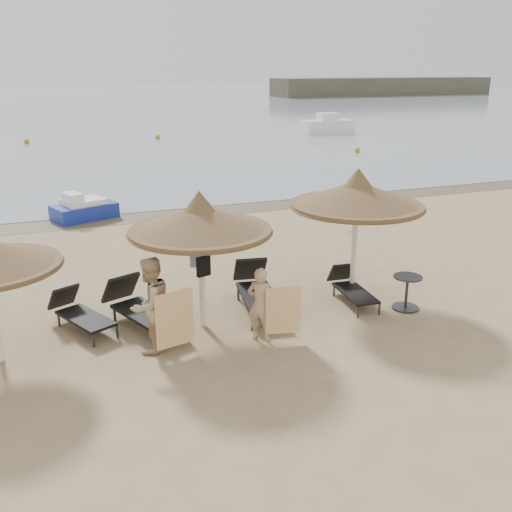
{
  "coord_description": "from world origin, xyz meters",
  "views": [
    {
      "loc": [
        -2.91,
        -9.81,
        4.94
      ],
      "look_at": [
        1.25,
        1.2,
        1.01
      ],
      "focal_mm": 40.0,
      "sensor_mm": 36.0,
      "label": 1
    }
  ],
  "objects_px": {
    "lounger_near_left": "(139,307)",
    "person_left": "(150,298)",
    "lounger_far_right": "(351,287)",
    "side_table": "(406,293)",
    "lounger_far_left": "(79,312)",
    "person_right": "(261,298)",
    "palapa_center": "(200,220)",
    "palapa_right": "(357,195)",
    "lounger_near_right": "(256,289)",
    "pedal_boat": "(83,209)"
  },
  "relations": [
    {
      "from": "person_left",
      "to": "pedal_boat",
      "type": "relative_size",
      "value": 0.9
    },
    {
      "from": "side_table",
      "to": "person_right",
      "type": "distance_m",
      "value": 3.47
    },
    {
      "from": "lounger_far_right",
      "to": "side_table",
      "type": "xyz_separation_m",
      "value": [
        0.89,
        -0.8,
        0.02
      ]
    },
    {
      "from": "lounger_near_right",
      "to": "person_left",
      "type": "bearing_deg",
      "value": -145.11
    },
    {
      "from": "lounger_near_right",
      "to": "lounger_far_right",
      "type": "xyz_separation_m",
      "value": [
        2.07,
        -0.42,
        -0.09
      ]
    },
    {
      "from": "palapa_center",
      "to": "pedal_boat",
      "type": "bearing_deg",
      "value": 98.96
    },
    {
      "from": "palapa_right",
      "to": "lounger_far_left",
      "type": "xyz_separation_m",
      "value": [
        -5.91,
        0.39,
        -1.96
      ]
    },
    {
      "from": "lounger_near_left",
      "to": "lounger_far_right",
      "type": "xyz_separation_m",
      "value": [
        4.58,
        -0.34,
        -0.1
      ]
    },
    {
      "from": "lounger_far_left",
      "to": "lounger_near_right",
      "type": "distance_m",
      "value": 3.65
    },
    {
      "from": "palapa_right",
      "to": "side_table",
      "type": "relative_size",
      "value": 3.96
    },
    {
      "from": "lounger_far_right",
      "to": "person_left",
      "type": "height_order",
      "value": "person_left"
    },
    {
      "from": "lounger_near_left",
      "to": "lounger_near_right",
      "type": "height_order",
      "value": "lounger_near_left"
    },
    {
      "from": "palapa_right",
      "to": "lounger_near_left",
      "type": "xyz_separation_m",
      "value": [
        -4.78,
        0.05,
        -1.89
      ]
    },
    {
      "from": "person_left",
      "to": "person_right",
      "type": "height_order",
      "value": "person_left"
    },
    {
      "from": "pedal_boat",
      "to": "person_right",
      "type": "bearing_deg",
      "value": -98.39
    },
    {
      "from": "person_right",
      "to": "lounger_near_right",
      "type": "bearing_deg",
      "value": -66.45
    },
    {
      "from": "palapa_center",
      "to": "side_table",
      "type": "relative_size",
      "value": 3.76
    },
    {
      "from": "lounger_far_right",
      "to": "side_table",
      "type": "height_order",
      "value": "side_table"
    },
    {
      "from": "lounger_far_right",
      "to": "person_right",
      "type": "height_order",
      "value": "person_right"
    },
    {
      "from": "lounger_far_right",
      "to": "person_right",
      "type": "distance_m",
      "value": 2.79
    },
    {
      "from": "lounger_far_left",
      "to": "person_left",
      "type": "bearing_deg",
      "value": -76.8
    },
    {
      "from": "palapa_right",
      "to": "person_left",
      "type": "xyz_separation_m",
      "value": [
        -4.74,
        -1.07,
        -1.27
      ]
    },
    {
      "from": "palapa_center",
      "to": "side_table",
      "type": "distance_m",
      "value": 4.72
    },
    {
      "from": "lounger_far_left",
      "to": "person_right",
      "type": "distance_m",
      "value": 3.65
    },
    {
      "from": "palapa_center",
      "to": "lounger_near_right",
      "type": "xyz_separation_m",
      "value": [
        1.33,
        0.51,
        -1.77
      ]
    },
    {
      "from": "person_left",
      "to": "pedal_boat",
      "type": "distance_m",
      "value": 10.29
    },
    {
      "from": "lounger_near_left",
      "to": "person_left",
      "type": "height_order",
      "value": "person_left"
    },
    {
      "from": "pedal_boat",
      "to": "person_left",
      "type": "bearing_deg",
      "value": -109.0
    },
    {
      "from": "side_table",
      "to": "person_left",
      "type": "distance_m",
      "value": 5.47
    },
    {
      "from": "palapa_right",
      "to": "lounger_near_right",
      "type": "relative_size",
      "value": 1.35
    },
    {
      "from": "lounger_near_left",
      "to": "lounger_far_right",
      "type": "distance_m",
      "value": 4.59
    },
    {
      "from": "lounger_near_right",
      "to": "person_left",
      "type": "height_order",
      "value": "person_left"
    },
    {
      "from": "side_table",
      "to": "pedal_boat",
      "type": "relative_size",
      "value": 0.32
    },
    {
      "from": "lounger_far_left",
      "to": "pedal_boat",
      "type": "bearing_deg",
      "value": 59.17
    },
    {
      "from": "palapa_right",
      "to": "side_table",
      "type": "distance_m",
      "value": 2.35
    },
    {
      "from": "palapa_center",
      "to": "lounger_far_right",
      "type": "relative_size",
      "value": 1.67
    },
    {
      "from": "person_left",
      "to": "lounger_near_right",
      "type": "bearing_deg",
      "value": 170.99
    },
    {
      "from": "lounger_far_right",
      "to": "pedal_boat",
      "type": "xyz_separation_m",
      "value": [
        -4.91,
        9.48,
        0.02
      ]
    },
    {
      "from": "palapa_center",
      "to": "lounger_near_left",
      "type": "height_order",
      "value": "palapa_center"
    },
    {
      "from": "lounger_far_left",
      "to": "lounger_near_right",
      "type": "xyz_separation_m",
      "value": [
        3.64,
        -0.25,
        0.08
      ]
    },
    {
      "from": "person_right",
      "to": "palapa_center",
      "type": "bearing_deg",
      "value": -7.0
    },
    {
      "from": "lounger_far_left",
      "to": "lounger_far_right",
      "type": "height_order",
      "value": "lounger_far_left"
    },
    {
      "from": "lounger_far_right",
      "to": "side_table",
      "type": "distance_m",
      "value": 1.19
    },
    {
      "from": "side_table",
      "to": "lounger_near_right",
      "type": "bearing_deg",
      "value": 157.59
    },
    {
      "from": "palapa_center",
      "to": "lounger_far_right",
      "type": "height_order",
      "value": "palapa_center"
    },
    {
      "from": "palapa_right",
      "to": "person_right",
      "type": "relative_size",
      "value": 1.74
    },
    {
      "from": "lounger_near_left",
      "to": "lounger_far_right",
      "type": "relative_size",
      "value": 1.32
    },
    {
      "from": "lounger_near_left",
      "to": "lounger_far_right",
      "type": "bearing_deg",
      "value": -25.85
    },
    {
      "from": "side_table",
      "to": "lounger_far_left",
      "type": "bearing_deg",
      "value": 167.4
    },
    {
      "from": "lounger_far_left",
      "to": "person_right",
      "type": "height_order",
      "value": "person_right"
    }
  ]
}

